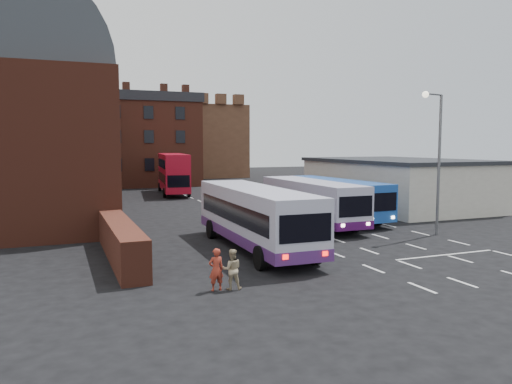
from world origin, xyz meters
name	(u,v)px	position (x,y,z in m)	size (l,w,h in m)	color
ground	(328,251)	(0.00, 0.00, 0.00)	(180.00, 180.00, 0.00)	black
railway_station	(19,117)	(-15.50, 21.00, 7.64)	(12.00, 28.00, 16.00)	#602B1E
forecourt_wall	(121,241)	(-10.20, 2.00, 0.90)	(1.20, 10.00, 1.80)	#602B1E
cream_building	(396,183)	(15.00, 14.00, 2.16)	(10.40, 16.40, 4.25)	beige
brick_terrace	(112,145)	(-6.00, 46.00, 5.50)	(22.00, 10.00, 11.00)	brown
castle_keep	(170,142)	(6.00, 66.00, 6.00)	(22.00, 22.00, 12.00)	brown
bus_white_outbound	(255,213)	(-3.32, 1.90, 1.92)	(3.19, 11.97, 3.25)	silver
bus_white_inbound	(311,199)	(3.21, 7.87, 1.79)	(2.89, 11.16, 3.04)	#B2B0CD
bus_blue	(335,196)	(6.00, 9.38, 1.74)	(3.18, 10.92, 2.94)	#194BA5
bus_red_double	(173,173)	(-0.86, 32.50, 2.38)	(3.92, 11.41, 4.47)	#AE0B20
street_lamp	(436,150)	(8.31, 1.58, 5.19)	(1.73, 0.58, 8.61)	#5C5D60
pedestrian_red	(216,269)	(-7.48, -4.56, 0.81)	(0.59, 0.39, 1.63)	#A13222
pedestrian_beige	(232,269)	(-6.88, -4.63, 0.78)	(0.76, 0.59, 1.56)	tan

